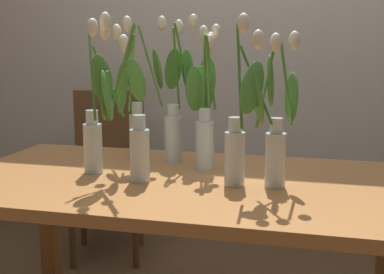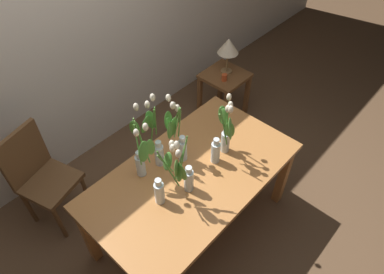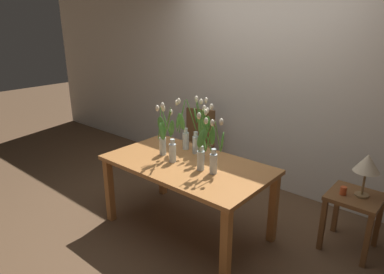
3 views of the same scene
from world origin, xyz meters
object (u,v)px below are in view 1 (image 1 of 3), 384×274
at_px(dining_table, 180,203).
at_px(tulip_vase_5, 138,106).
at_px(tulip_vase_0, 205,109).
at_px(dining_chair, 108,163).
at_px(tulip_vase_1, 176,112).
at_px(tulip_vase_2, 99,124).
at_px(tulip_vase_3, 129,130).
at_px(tulip_vase_6, 275,135).
at_px(tulip_vase_4, 243,131).

height_order(dining_table, tulip_vase_5, tulip_vase_5).
relative_size(tulip_vase_0, dining_chair, 0.58).
distance_m(dining_table, tulip_vase_1, 0.40).
bearing_deg(dining_chair, tulip_vase_2, -67.98).
bearing_deg(tulip_vase_2, tulip_vase_3, -24.68).
relative_size(tulip_vase_6, dining_chair, 0.55).
relative_size(tulip_vase_5, tulip_vase_6, 1.12).
xyz_separation_m(tulip_vase_4, tulip_vase_6, (0.10, 0.02, -0.01)).
xyz_separation_m(tulip_vase_0, tulip_vase_3, (-0.20, -0.27, -0.04)).
relative_size(dining_table, tulip_vase_0, 2.98).
bearing_deg(tulip_vase_1, dining_chair, 129.73).
distance_m(tulip_vase_0, tulip_vase_3, 0.34).
height_order(tulip_vase_3, dining_chair, tulip_vase_3).
bearing_deg(tulip_vase_2, tulip_vase_1, 54.62).
bearing_deg(dining_table, tulip_vase_2, -176.93).
height_order(tulip_vase_3, tulip_vase_6, tulip_vase_3).
bearing_deg(tulip_vase_5, dining_table, -46.18).
bearing_deg(tulip_vase_3, tulip_vase_0, 53.69).
bearing_deg(tulip_vase_0, tulip_vase_6, -37.44).
height_order(dining_table, tulip_vase_4, tulip_vase_4).
distance_m(tulip_vase_1, tulip_vase_6, 0.52).
distance_m(tulip_vase_1, tulip_vase_5, 0.16).
relative_size(dining_table, tulip_vase_4, 2.86).
bearing_deg(tulip_vase_1, tulip_vase_4, -45.28).
xyz_separation_m(tulip_vase_0, tulip_vase_2, (-0.34, -0.21, -0.04)).
bearing_deg(tulip_vase_6, tulip_vase_5, 153.87).
distance_m(dining_table, tulip_vase_6, 0.43).
bearing_deg(dining_chair, tulip_vase_3, -63.08).
distance_m(tulip_vase_0, tulip_vase_4, 0.31).
bearing_deg(dining_table, dining_chair, 124.92).
relative_size(tulip_vase_1, tulip_vase_6, 1.13).
relative_size(tulip_vase_1, tulip_vase_2, 1.05).
bearing_deg(tulip_vase_6, dining_chair, 134.89).
bearing_deg(tulip_vase_3, tulip_vase_1, 79.65).
distance_m(tulip_vase_4, dining_chair, 1.48).
xyz_separation_m(dining_table, dining_chair, (-0.71, 1.02, -0.12)).
xyz_separation_m(tulip_vase_2, tulip_vase_5, (0.05, 0.27, 0.04)).
distance_m(tulip_vase_3, tulip_vase_4, 0.39).
bearing_deg(tulip_vase_4, tulip_vase_3, -175.82).
xyz_separation_m(tulip_vase_2, dining_chair, (-0.42, 1.04, -0.40)).
relative_size(tulip_vase_0, tulip_vase_5, 0.94).
bearing_deg(tulip_vase_1, tulip_vase_6, -35.38).
xyz_separation_m(tulip_vase_1, tulip_vase_3, (-0.06, -0.35, -0.02)).
distance_m(dining_table, tulip_vase_4, 0.37).
bearing_deg(dining_chair, tulip_vase_5, -58.55).
xyz_separation_m(tulip_vase_4, tulip_vase_5, (-0.47, 0.31, 0.03)).
relative_size(tulip_vase_0, tulip_vase_1, 0.93).
bearing_deg(tulip_vase_4, dining_chair, 131.32).
distance_m(tulip_vase_3, tulip_vase_6, 0.49).
height_order(tulip_vase_6, dining_chair, tulip_vase_6).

